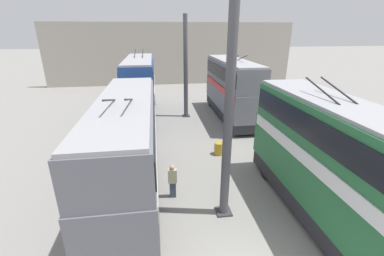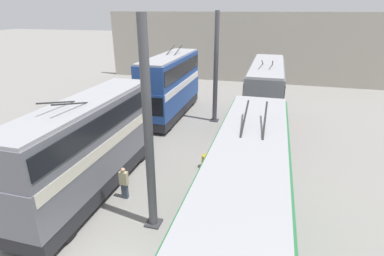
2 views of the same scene
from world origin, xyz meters
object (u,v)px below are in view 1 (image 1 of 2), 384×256
(bus_right_near, at_px, (128,144))
(bus_right_mid, at_px, (140,85))
(oil_drum, at_px, (219,148))
(bus_left_near, at_px, (340,162))
(bus_left_far, at_px, (232,86))
(person_by_right_row, at_px, (173,180))

(bus_right_near, distance_m, bus_right_mid, 12.58)
(bus_right_mid, xyz_separation_m, oil_drum, (-8.66, -5.25, -2.62))
(bus_left_near, relative_size, oil_drum, 13.01)
(bus_left_near, relative_size, bus_right_near, 1.03)
(bus_left_far, bearing_deg, person_by_right_row, 151.84)
(bus_left_near, xyz_separation_m, bus_right_near, (3.06, 8.17, -0.11))
(bus_right_mid, relative_size, person_by_right_row, 5.74)
(bus_left_near, bearing_deg, oil_drum, 22.68)
(bus_left_near, distance_m, bus_right_near, 8.73)
(bus_right_mid, distance_m, oil_drum, 10.46)
(bus_left_near, bearing_deg, bus_right_mid, 27.59)
(bus_right_mid, bearing_deg, person_by_right_row, -171.44)
(bus_right_near, height_order, bus_right_mid, bus_right_mid)
(bus_left_far, distance_m, person_by_right_row, 13.37)
(bus_left_near, height_order, bus_right_mid, bus_right_mid)
(bus_left_far, bearing_deg, oil_drum, 158.67)
(bus_left_far, xyz_separation_m, person_by_right_row, (-11.65, 6.24, -2.04))
(bus_right_near, relative_size, oil_drum, 12.65)
(bus_left_near, distance_m, person_by_right_row, 7.13)
(bus_left_near, relative_size, person_by_right_row, 6.14)
(bus_left_far, xyz_separation_m, bus_right_near, (-11.39, 8.17, -0.15))
(bus_right_mid, height_order, person_by_right_row, bus_right_mid)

